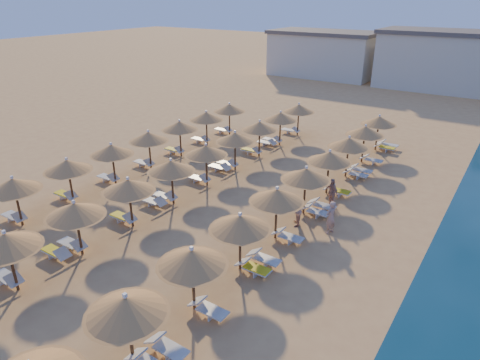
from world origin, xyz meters
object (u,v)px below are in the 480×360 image
Objects in this scene: parasol_row_west at (171,167)px; beachgoer_c at (331,193)px; beachgoer_b at (296,211)px; parasol_row_east at (277,196)px; beachgoer_a at (331,217)px.

beachgoer_c is (7.89, 4.89, -1.48)m from parasol_row_west.
beachgoer_b is at bearing -74.70° from beachgoer_c.
parasol_row_east is 1.00× the size of parasol_row_west.
beachgoer_b is 3.23m from beachgoer_c.
beachgoer_a is 3.09m from beachgoer_c.
beachgoer_c is at bearing -141.33° from beachgoer_a.
parasol_row_east is at bearing -73.29° from beachgoer_c.
parasol_row_east is 20.09× the size of beachgoer_c.
parasol_row_east reaches higher than beachgoer_b.
beachgoer_a is at bearing -40.47° from beachgoer_c.
beachgoer_a is at bearing 72.49° from beachgoer_b.
parasol_row_west is at bearing 180.00° from parasol_row_east.
beachgoer_c is at bearing 31.80° from parasol_row_west.
beachgoer_c is (0.94, 4.89, -1.48)m from parasol_row_east.
beachgoer_a is at bearing 12.62° from parasol_row_west.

